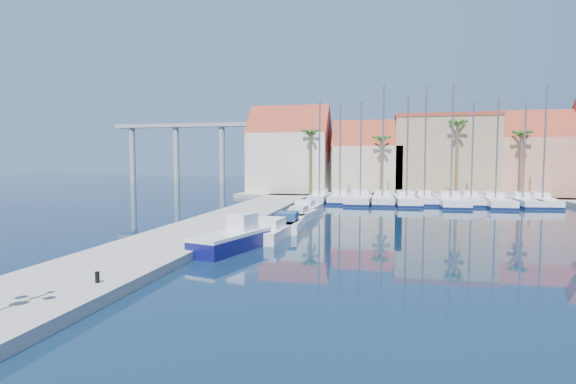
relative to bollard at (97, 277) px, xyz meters
name	(u,v)px	position (x,y,z in m)	size (l,w,h in m)	color
ground	(299,269)	(7.20, 6.00, -0.73)	(260.00, 260.00, 0.00)	black
quay_west	(222,222)	(-1.80, 19.50, -0.48)	(6.00, 77.00, 0.50)	gray
shore_north	(421,195)	(17.20, 54.00, -0.48)	(54.00, 16.00, 0.50)	gray
bollard	(97,277)	(0.00, 0.00, 0.00)	(0.18, 0.18, 0.46)	black
fishing_boat	(233,239)	(2.45, 9.77, -0.02)	(3.61, 6.43, 2.14)	#0E0F52
motorboat_west_0	(273,230)	(3.70, 14.86, -0.22)	(2.74, 7.34, 1.40)	white
motorboat_west_1	(288,222)	(4.03, 18.77, -0.22)	(2.61, 6.95, 1.40)	white
motorboat_west_2	(301,215)	(4.17, 23.56, -0.22)	(2.28, 5.71, 1.40)	white
motorboat_west_3	(306,209)	(3.78, 29.09, -0.22)	(2.61, 7.18, 1.40)	white
sailboat_0	(320,197)	(3.39, 42.29, -0.10)	(2.37, 8.41, 12.97)	white
sailboat_1	(340,197)	(6.02, 42.53, -0.13)	(2.56, 9.04, 12.64)	white
sailboat_2	(361,198)	(8.70, 41.98, -0.16)	(3.63, 11.63, 12.68)	white
sailboat_3	(382,199)	(11.39, 41.60, -0.12)	(2.90, 10.12, 14.63)	white
sailboat_4	(406,199)	(14.28, 41.49, -0.15)	(3.32, 10.81, 13.33)	white
sailboat_5	(424,198)	(16.52, 42.86, -0.09)	(2.81, 8.99, 14.57)	white
sailboat_6	(450,200)	(19.45, 41.29, -0.15)	(3.17, 11.89, 14.47)	white
sailboat_7	(470,199)	(22.03, 42.81, -0.13)	(2.97, 9.06, 12.43)	white
sailboat_8	(494,201)	(24.53, 41.43, -0.16)	(3.12, 10.89, 12.62)	white
sailboat_9	(521,201)	(27.60, 41.91, -0.14)	(2.98, 9.19, 12.10)	white
sailboat_10	(541,201)	(29.97, 42.40, -0.11)	(3.28, 9.74, 14.10)	white
building_0	(290,153)	(-2.80, 53.00, 5.79)	(12.30, 9.00, 13.50)	beige
building_1	(368,161)	(9.20, 53.00, 4.57)	(10.30, 8.00, 11.00)	tan
building_2	(443,155)	(20.20, 54.00, 5.53)	(14.20, 10.20, 11.50)	#99815E
building_3	(534,157)	(32.20, 53.00, 5.13)	(10.30, 8.00, 12.00)	tan
palm_0	(310,135)	(1.20, 48.00, 8.35)	(2.60, 2.60, 10.15)	brown
palm_1	(382,141)	(11.20, 48.00, 7.41)	(2.60, 2.60, 9.15)	brown
palm_2	(458,126)	(21.20, 48.00, 9.29)	(2.60, 2.60, 11.15)	brown
palm_3	(522,136)	(29.20, 48.00, 7.88)	(2.60, 2.60, 9.65)	brown
viaduct	(202,141)	(-31.87, 88.00, 9.52)	(48.00, 2.20, 14.45)	#9E9E99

